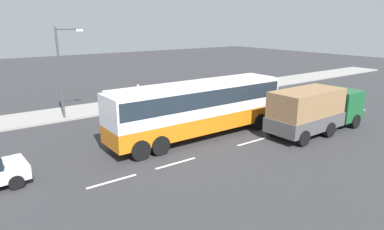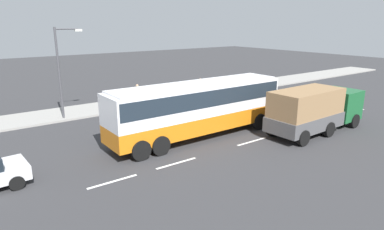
{
  "view_description": "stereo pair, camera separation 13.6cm",
  "coord_description": "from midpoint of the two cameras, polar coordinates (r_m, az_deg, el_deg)",
  "views": [
    {
      "loc": [
        -12.36,
        -16.73,
        6.99
      ],
      "look_at": [
        -0.92,
        -0.94,
        1.61
      ],
      "focal_mm": 31.44,
      "sensor_mm": 36.0,
      "label": 1
    },
    {
      "loc": [
        -12.47,
        -16.65,
        6.99
      ],
      "look_at": [
        -0.92,
        -0.94,
        1.61
      ],
      "focal_mm": 31.44,
      "sensor_mm": 36.0,
      "label": 2
    }
  ],
  "objects": [
    {
      "name": "street_lamp",
      "position": [
        26.07,
        -20.99,
        7.75
      ],
      "size": [
        1.97,
        0.24,
        6.55
      ],
      "color": "#47474C",
      "rests_on": "sidewalk_curb"
    },
    {
      "name": "car_white_minivan",
      "position": [
        30.34,
        21.12,
        2.61
      ],
      "size": [
        4.32,
        2.15,
        1.51
      ],
      "rotation": [
        0.0,
        0.0,
        -0.06
      ],
      "color": "white",
      "rests_on": "ground_plane"
    },
    {
      "name": "pedestrian_at_crossing",
      "position": [
        32.63,
        1.69,
        5.03
      ],
      "size": [
        0.32,
        0.32,
        1.65
      ],
      "rotation": [
        0.0,
        0.0,
        6.17
      ],
      "color": "brown",
      "rests_on": "sidewalk_curb"
    },
    {
      "name": "pedestrian_near_curb",
      "position": [
        29.17,
        -8.97,
        3.74
      ],
      "size": [
        0.32,
        0.32,
        1.76
      ],
      "rotation": [
        0.0,
        0.0,
        4.98
      ],
      "color": "brown",
      "rests_on": "sidewalk_curb"
    },
    {
      "name": "cargo_truck",
      "position": [
        23.18,
        20.38,
        1.0
      ],
      "size": [
        7.66,
        2.7,
        2.95
      ],
      "rotation": [
        0.0,
        0.0,
        0.02
      ],
      "color": "#19592D",
      "rests_on": "ground_plane"
    },
    {
      "name": "coach_bus",
      "position": [
        20.69,
        1.28,
        1.87
      ],
      "size": [
        11.77,
        2.68,
        3.45
      ],
      "rotation": [
        0.0,
        0.0,
        0.0
      ],
      "color": "orange",
      "rests_on": "ground_plane"
    },
    {
      "name": "ground_plane",
      "position": [
        21.94,
        0.68,
        -3.14
      ],
      "size": [
        120.0,
        120.0,
        0.0
      ],
      "primitive_type": "plane",
      "color": "#333335"
    },
    {
      "name": "car_black_sedan",
      "position": [
        28.67,
        10.55,
        2.7
      ],
      "size": [
        4.42,
        2.15,
        1.51
      ],
      "rotation": [
        0.0,
        0.0,
        0.04
      ],
      "color": "black",
      "rests_on": "ground_plane"
    },
    {
      "name": "lane_centreline",
      "position": [
        18.23,
        1.31,
        -7.1
      ],
      "size": [
        35.43,
        0.16,
        0.01
      ],
      "color": "white",
      "rests_on": "ground_plane"
    },
    {
      "name": "sidewalk_curb",
      "position": [
        30.03,
        -10.49,
        1.86
      ],
      "size": [
        80.0,
        4.0,
        0.15
      ],
      "primitive_type": "cube",
      "color": "gray",
      "rests_on": "ground_plane"
    }
  ]
}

